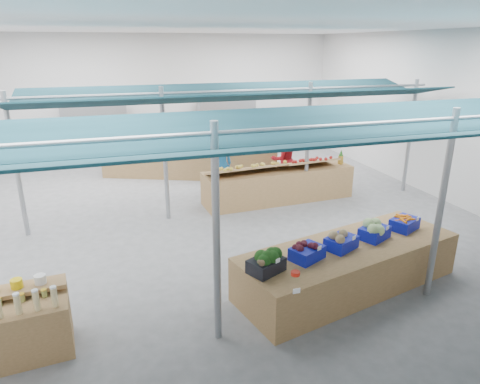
{
  "coord_description": "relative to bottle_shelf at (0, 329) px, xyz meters",
  "views": [
    {
      "loc": [
        -2.22,
        -8.81,
        3.84
      ],
      "look_at": [
        0.08,
        -1.6,
        1.22
      ],
      "focal_mm": 32.0,
      "sensor_mm": 36.0,
      "label": 1
    }
  ],
  "objects": [
    {
      "name": "crate_broccoli",
      "position": [
        3.53,
        -0.21,
        0.49
      ],
      "size": [
        0.6,
        0.53,
        0.35
      ],
      "rotation": [
        0.0,
        0.0,
        0.45
      ],
      "color": "black",
      "rests_on": "veg_counter"
    },
    {
      "name": "back_shelving_left",
      "position": [
        1.24,
        9.54,
        0.59
      ],
      "size": [
        2.0,
        0.5,
        2.0
      ],
      "primitive_type": "cube",
      "color": "#B23F33",
      "rests_on": "floor"
    },
    {
      "name": "vendor_left",
      "position": [
        4.44,
        5.47,
        0.36
      ],
      "size": [
        0.58,
        0.4,
        1.56
      ],
      "primitive_type": "imported",
      "rotation": [
        0.0,
        0.0,
        3.19
      ],
      "color": "#175B97",
      "rests_on": "floor"
    },
    {
      "name": "fruit_counter",
      "position": [
        5.64,
        4.37,
        0.0
      ],
      "size": [
        3.93,
        1.11,
        0.83
      ],
      "primitive_type": "cube",
      "rotation": [
        0.0,
        0.0,
        0.05
      ],
      "color": "brown",
      "rests_on": "floor"
    },
    {
      "name": "awnings",
      "position": [
        4.49,
        1.79,
        2.37
      ],
      "size": [
        9.5,
        7.08,
        0.3
      ],
      "color": "black",
      "rests_on": "pole_grid"
    },
    {
      "name": "sparrow",
      "position": [
        3.39,
        -0.38,
        0.58
      ],
      "size": [
        0.12,
        0.09,
        0.11
      ],
      "rotation": [
        0.0,
        0.0,
        0.45
      ],
      "color": "brown",
      "rests_on": "crate_broccoli"
    },
    {
      "name": "pole_ribbon",
      "position": [
        3.63,
        -0.95,
        0.67
      ],
      "size": [
        0.12,
        0.12,
        0.28
      ],
      "color": "red",
      "rests_on": "pole_grid"
    },
    {
      "name": "crate_celeriac",
      "position": [
        4.93,
        0.11,
        0.48
      ],
      "size": [
        0.6,
        0.53,
        0.31
      ],
      "rotation": [
        0.0,
        0.0,
        0.45
      ],
      "color": "#0E189C",
      "rests_on": "veg_counter"
    },
    {
      "name": "veg_counter",
      "position": [
        5.14,
        0.16,
        -0.04
      ],
      "size": [
        4.03,
        2.11,
        0.75
      ],
      "primitive_type": "cube",
      "rotation": [
        0.0,
        0.0,
        0.23
      ],
      "color": "brown",
      "rests_on": "floor"
    },
    {
      "name": "pineapple",
      "position": [
        7.4,
        4.36,
        0.6
      ],
      "size": [
        0.14,
        0.14,
        0.39
      ],
      "rotation": [
        0.0,
        0.0,
        0.1
      ],
      "color": "#8C6019",
      "rests_on": "fruit_counter"
    },
    {
      "name": "far_counter",
      "position": [
        3.94,
        7.23,
        0.06
      ],
      "size": [
        5.25,
        3.04,
        0.95
      ],
      "primitive_type": "cube",
      "rotation": [
        0.0,
        0.0,
        -0.41
      ],
      "color": "brown",
      "rests_on": "floor"
    },
    {
      "name": "pole_grid",
      "position": [
        4.49,
        1.79,
        1.4
      ],
      "size": [
        10.0,
        4.6,
        3.0
      ],
      "color": "gray",
      "rests_on": "floor"
    },
    {
      "name": "crate_cabbage",
      "position": [
        5.66,
        0.28,
        0.49
      ],
      "size": [
        0.6,
        0.53,
        0.35
      ],
      "rotation": [
        0.0,
        0.0,
        0.45
      ],
      "color": "#0E189C",
      "rests_on": "veg_counter"
    },
    {
      "name": "crate_carrots",
      "position": [
        6.39,
        0.44,
        0.45
      ],
      "size": [
        0.6,
        0.53,
        0.29
      ],
      "rotation": [
        0.0,
        0.0,
        0.45
      ],
      "color": "#0E189C",
      "rests_on": "veg_counter"
    },
    {
      "name": "floor",
      "position": [
        3.74,
        3.54,
        -0.41
      ],
      "size": [
        13.0,
        13.0,
        0.0
      ],
      "primitive_type": "plane",
      "color": "#5F5F62",
      "rests_on": "ground"
    },
    {
      "name": "hall",
      "position": [
        3.74,
        4.98,
        2.23
      ],
      "size": [
        13.0,
        13.0,
        13.0
      ],
      "color": "silver",
      "rests_on": "ground"
    },
    {
      "name": "crate_beets",
      "position": [
        4.25,
        -0.05,
        0.47
      ],
      "size": [
        0.6,
        0.53,
        0.29
      ],
      "rotation": [
        0.0,
        0.0,
        0.45
      ],
      "color": "#0E189C",
      "rests_on": "veg_counter"
    },
    {
      "name": "back_shelving_right",
      "position": [
        5.74,
        9.54,
        0.59
      ],
      "size": [
        2.0,
        0.5,
        2.0
      ],
      "primitive_type": "cube",
      "color": "#B23F33",
      "rests_on": "floor"
    },
    {
      "name": "apple_heap_yellow",
      "position": [
        4.72,
        4.23,
        0.59
      ],
      "size": [
        1.96,
        0.88,
        0.27
      ],
      "rotation": [
        0.0,
        0.0,
        0.1
      ],
      "color": "#997247",
      "rests_on": "fruit_counter"
    },
    {
      "name": "apple_heap_red",
      "position": [
        6.43,
        4.32,
        0.59
      ],
      "size": [
        1.56,
        0.84,
        0.27
      ],
      "rotation": [
        0.0,
        0.0,
        0.1
      ],
      "color": "#997247",
      "rests_on": "fruit_counter"
    },
    {
      "name": "bottle_shelf",
      "position": [
        0.0,
        0.0,
        0.0
      ],
      "size": [
        1.74,
        1.17,
        1.03
      ],
      "rotation": [
        0.0,
        0.0,
        0.09
      ],
      "color": "brown",
      "rests_on": "floor"
    },
    {
      "name": "vendor_right",
      "position": [
        6.24,
        5.47,
        0.36
      ],
      "size": [
        0.78,
        0.63,
        1.56
      ],
      "primitive_type": "imported",
      "rotation": [
        0.0,
        0.0,
        3.19
      ],
      "color": "maroon",
      "rests_on": "floor"
    }
  ]
}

